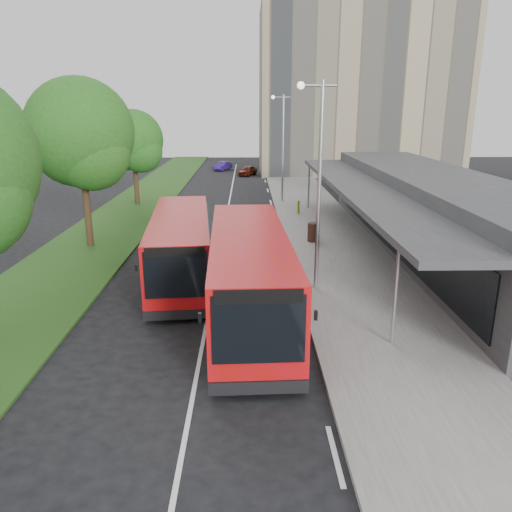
{
  "coord_description": "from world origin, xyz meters",
  "views": [
    {
      "loc": [
        1.44,
        -17.02,
        7.15
      ],
      "look_at": [
        1.78,
        2.03,
        1.5
      ],
      "focal_mm": 35.0,
      "sensor_mm": 36.0,
      "label": 1
    }
  ],
  "objects": [
    {
      "name": "car_far",
      "position": [
        -1.49,
        43.48,
        0.51
      ],
      "size": [
        2.3,
        3.28,
        1.03
      ],
      "primitive_type": "imported",
      "rotation": [
        0.0,
        0.0,
        -0.43
      ],
      "color": "navy",
      "rests_on": "ground"
    },
    {
      "name": "lamp_post_near",
      "position": [
        4.12,
        2.0,
        4.72
      ],
      "size": [
        1.44,
        0.28,
        8.0
      ],
      "color": "#97999F",
      "rests_on": "pavement"
    },
    {
      "name": "bus_second",
      "position": [
        -1.43,
        3.68,
        1.44
      ],
      "size": [
        3.42,
        10.07,
        2.8
      ],
      "rotation": [
        0.0,
        0.0,
        0.09
      ],
      "color": "#BA0919",
      "rests_on": "ground"
    },
    {
      "name": "bus_main",
      "position": [
        1.49,
        -0.57,
        1.57
      ],
      "size": [
        3.18,
        10.91,
        3.06
      ],
      "rotation": [
        0.0,
        0.0,
        0.04
      ],
      "color": "#BA0919",
      "rests_on": "ground"
    },
    {
      "name": "lane_centre_line",
      "position": [
        0.0,
        15.0,
        0.01
      ],
      "size": [
        0.12,
        70.0,
        0.01
      ],
      "primitive_type": "cube",
      "color": "silver",
      "rests_on": "ground"
    },
    {
      "name": "car_near",
      "position": [
        1.49,
        38.6,
        0.53
      ],
      "size": [
        2.39,
        3.34,
        1.06
      ],
      "primitive_type": "imported",
      "rotation": [
        0.0,
        0.0,
        -0.41
      ],
      "color": "#52160B",
      "rests_on": "ground"
    },
    {
      "name": "litter_bin",
      "position": [
        5.0,
        9.37,
        0.66
      ],
      "size": [
        0.58,
        0.58,
        1.02
      ],
      "primitive_type": "cylinder",
      "rotation": [
        0.0,
        0.0,
        0.02
      ],
      "color": "#3D2119",
      "rests_on": "pavement"
    },
    {
      "name": "tree_mid",
      "position": [
        -7.01,
        9.05,
        5.64
      ],
      "size": [
        5.43,
        5.43,
        8.73
      ],
      "color": "#2E2012",
      "rests_on": "ground"
    },
    {
      "name": "pavement",
      "position": [
        6.0,
        20.0,
        0.07
      ],
      "size": [
        5.0,
        80.0,
        0.15
      ],
      "primitive_type": "cube",
      "color": "slate",
      "rests_on": "ground"
    },
    {
      "name": "station_building",
      "position": [
        10.86,
        8.0,
        2.04
      ],
      "size": [
        7.7,
        26.0,
        4.0
      ],
      "color": "#2F2F32",
      "rests_on": "ground"
    },
    {
      "name": "tree_far",
      "position": [
        -7.01,
        21.05,
        4.6
      ],
      "size": [
        4.46,
        4.46,
        7.13
      ],
      "color": "#2E2012",
      "rests_on": "ground"
    },
    {
      "name": "grass_verge",
      "position": [
        -7.0,
        20.0,
        0.05
      ],
      "size": [
        5.0,
        80.0,
        0.1
      ],
      "primitive_type": "cube",
      "color": "#264F19",
      "rests_on": "ground"
    },
    {
      "name": "bollard",
      "position": [
        4.96,
        16.72,
        0.61
      ],
      "size": [
        0.17,
        0.17,
        0.92
      ],
      "primitive_type": "cylinder",
      "rotation": [
        0.0,
        0.0,
        0.17
      ],
      "color": "yellow",
      "rests_on": "pavement"
    },
    {
      "name": "ground",
      "position": [
        0.0,
        0.0,
        0.0
      ],
      "size": [
        120.0,
        120.0,
        0.0
      ],
      "primitive_type": "plane",
      "color": "black",
      "rests_on": "ground"
    },
    {
      "name": "lamp_post_far",
      "position": [
        4.12,
        22.0,
        4.72
      ],
      "size": [
        1.44,
        0.28,
        8.0
      ],
      "color": "#97999F",
      "rests_on": "pavement"
    },
    {
      "name": "office_block",
      "position": [
        14.0,
        42.0,
        9.0
      ],
      "size": [
        22.0,
        12.0,
        18.0
      ],
      "primitive_type": "cube",
      "color": "tan",
      "rests_on": "ground"
    },
    {
      "name": "kerb_dashes",
      "position": [
        3.3,
        19.0,
        0.01
      ],
      "size": [
        0.12,
        56.0,
        0.01
      ],
      "color": "silver",
      "rests_on": "ground"
    }
  ]
}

